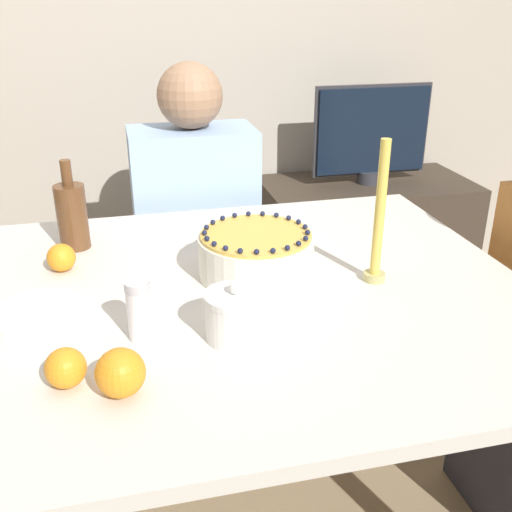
{
  "coord_description": "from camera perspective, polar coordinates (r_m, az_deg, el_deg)",
  "views": [
    {
      "loc": [
        -0.2,
        -1.14,
        1.38
      ],
      "look_at": [
        0.09,
        0.07,
        0.83
      ],
      "focal_mm": 42.0,
      "sensor_mm": 36.0,
      "label": 1
    }
  ],
  "objects": [
    {
      "name": "side_cabinet",
      "position": [
        2.71,
        10.13,
        0.52
      ],
      "size": [
        0.89,
        0.45,
        0.63
      ],
      "color": "#382D23",
      "rests_on": "ground_plane"
    },
    {
      "name": "wall_behind",
      "position": [
        2.55,
        -9.77,
        21.92
      ],
      "size": [
        8.0,
        0.05,
        2.6
      ],
      "color": "#ADA393",
      "rests_on": "ground_plane"
    },
    {
      "name": "sugar_bowl",
      "position": [
        1.12,
        -1.95,
        -5.67
      ],
      "size": [
        0.12,
        0.12,
        0.12
      ],
      "color": "white",
      "rests_on": "dining_table"
    },
    {
      "name": "candle",
      "position": [
        1.33,
        11.61,
        2.94
      ],
      "size": [
        0.05,
        0.05,
        0.32
      ],
      "color": "tan",
      "rests_on": "dining_table"
    },
    {
      "name": "bottle",
      "position": [
        1.56,
        -17.13,
        3.75
      ],
      "size": [
        0.08,
        0.08,
        0.23
      ],
      "color": "brown",
      "rests_on": "dining_table"
    },
    {
      "name": "dining_table",
      "position": [
        1.36,
        -3.17,
        -7.65
      ],
      "size": [
        1.36,
        1.07,
        0.78
      ],
      "color": "beige",
      "rests_on": "ground_plane"
    },
    {
      "name": "orange_fruit_1",
      "position": [
        1.46,
        -18.06,
        -0.15
      ],
      "size": [
        0.07,
        0.07,
        0.07
      ],
      "color": "orange",
      "rests_on": "dining_table"
    },
    {
      "name": "sugar_shaker",
      "position": [
        1.13,
        -11.06,
        -5.07
      ],
      "size": [
        0.05,
        0.05,
        0.12
      ],
      "color": "white",
      "rests_on": "dining_table"
    },
    {
      "name": "orange_fruit_0",
      "position": [
        1.05,
        -17.68,
        -10.12
      ],
      "size": [
        0.07,
        0.07,
        0.07
      ],
      "color": "orange",
      "rests_on": "dining_table"
    },
    {
      "name": "orange_fruit_2",
      "position": [
        1.0,
        -12.79,
        -10.8
      ],
      "size": [
        0.08,
        0.08,
        0.08
      ],
      "color": "orange",
      "rests_on": "dining_table"
    },
    {
      "name": "tv_monitor",
      "position": [
        2.56,
        10.96,
        11.41
      ],
      "size": [
        0.5,
        0.1,
        0.41
      ],
      "color": "#2D2D33",
      "rests_on": "side_cabinet"
    },
    {
      "name": "cake",
      "position": [
        1.36,
        -0.0,
        0.15
      ],
      "size": [
        0.26,
        0.26,
        0.11
      ],
      "color": "white",
      "rests_on": "dining_table"
    },
    {
      "name": "plate_stack",
      "position": [
        1.25,
        -20.01,
        -5.47
      ],
      "size": [
        0.19,
        0.19,
        0.03
      ],
      "color": "white",
      "rests_on": "dining_table"
    },
    {
      "name": "person_man_blue_shirt",
      "position": [
        2.08,
        -5.62,
        -0.66
      ],
      "size": [
        0.4,
        0.34,
        1.18
      ],
      "rotation": [
        0.0,
        0.0,
        3.14
      ],
      "color": "#2D2D38",
      "rests_on": "ground_plane"
    }
  ]
}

